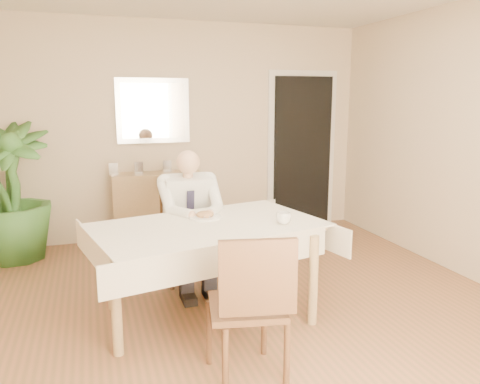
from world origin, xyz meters
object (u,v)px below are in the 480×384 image
object	(u,v)px
chair_far	(185,224)
coffee_mug	(284,218)
seated_man	(191,214)
dining_table	(208,235)
potted_palm	(11,192)
sideboard	(158,207)
chair_near	(251,300)

from	to	relation	value
chair_far	coffee_mug	bearing A→B (deg)	-54.16
chair_far	seated_man	world-z (taller)	seated_man
dining_table	potted_palm	distance (m)	2.54
dining_table	sideboard	xyz separation A→B (m)	(-0.08, 2.15, -0.25)
coffee_mug	sideboard	size ratio (longest dim) A/B	0.11
seated_man	sideboard	xyz separation A→B (m)	(-0.08, 1.55, -0.28)
seated_man	coffee_mug	distance (m)	0.95
chair_near	seated_man	world-z (taller)	seated_man
dining_table	coffee_mug	distance (m)	0.59
potted_palm	coffee_mug	bearing A→B (deg)	-43.91
potted_palm	chair_near	bearing A→B (deg)	-60.04
chair_near	coffee_mug	xyz separation A→B (m)	(0.53, 0.77, 0.27)
chair_far	sideboard	bearing A→B (deg)	101.56
chair_far	chair_near	bearing A→B (deg)	-81.27
dining_table	seated_man	xyz separation A→B (m)	(-0.00, 0.59, 0.02)
seated_man	chair_far	bearing A→B (deg)	90.00
sideboard	potted_palm	bearing A→B (deg)	-167.60
chair_near	seated_man	xyz separation A→B (m)	(-0.03, 1.53, 0.16)
chair_far	chair_near	world-z (taller)	chair_near
chair_near	potted_palm	xyz separation A→B (m)	(-1.66, 2.88, 0.20)
seated_man	sideboard	size ratio (longest dim) A/B	1.20
chair_far	chair_near	size ratio (longest dim) A/B	0.98
seated_man	potted_palm	world-z (taller)	potted_palm
chair_near	sideboard	bearing A→B (deg)	103.15
dining_table	sideboard	size ratio (longest dim) A/B	1.86
coffee_mug	seated_man	bearing A→B (deg)	126.21
coffee_mug	potted_palm	size ratio (longest dim) A/B	0.08
chair_far	coffee_mug	size ratio (longest dim) A/B	8.09
chair_far	chair_near	distance (m)	1.82
dining_table	coffee_mug	bearing A→B (deg)	-29.11
dining_table	coffee_mug	world-z (taller)	coffee_mug
potted_palm	seated_man	bearing A→B (deg)	-39.54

